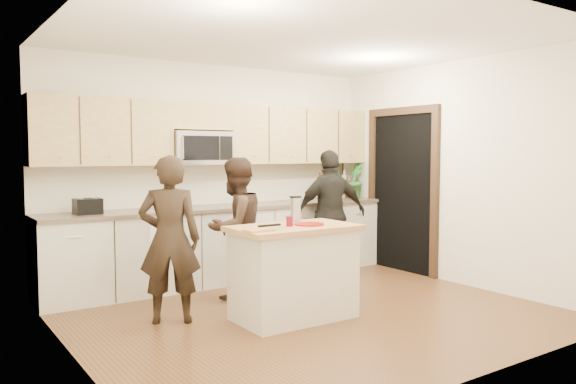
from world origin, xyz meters
TOP-DOWN VIEW (x-y plane):
  - floor at (0.00, 0.00)m, footprint 4.50×4.50m
  - room_shell at (0.00, 0.00)m, footprint 4.52×4.02m
  - back_cabinetry at (0.00, 1.69)m, footprint 4.50×0.66m
  - upper_cabinetry at (0.03, 1.83)m, footprint 4.50×0.33m
  - microwave at (-0.31, 1.80)m, footprint 0.76×0.41m
  - doorway at (2.23, 0.90)m, footprint 0.06×1.25m
  - framed_picture at (1.95, 1.98)m, footprint 0.30×0.03m
  - dish_towel at (-0.95, 1.50)m, footprint 0.34×0.60m
  - island at (-0.24, -0.09)m, footprint 1.21×0.71m
  - red_plate at (-0.09, -0.14)m, footprint 0.28×0.28m
  - box_grater at (-0.16, -0.01)m, footprint 0.10×0.06m
  - drink_glass at (-0.31, -0.11)m, footprint 0.06×0.06m
  - cutting_board at (-0.71, -0.24)m, footprint 0.26×0.17m
  - tongs at (-0.54, -0.13)m, footprint 0.23×0.03m
  - knife at (-0.58, -0.29)m, footprint 0.23×0.03m
  - toaster at (-1.69, 1.67)m, footprint 0.27×0.23m
  - bottle_cluster at (1.76, 1.73)m, footprint 0.61×0.33m
  - orchid at (2.10, 1.72)m, footprint 0.37×0.37m
  - woman_left at (-1.27, 0.46)m, footprint 0.68×0.59m
  - woman_center at (-0.31, 0.92)m, footprint 0.89×0.79m
  - woman_right at (1.18, 1.12)m, footprint 1.02×0.61m

SIDE VIEW (x-z plane):
  - floor at x=0.00m, z-range 0.00..0.00m
  - island at x=-0.24m, z-range 0.00..0.90m
  - back_cabinetry at x=0.00m, z-range 0.00..0.94m
  - woman_center at x=-0.31m, z-range 0.00..1.54m
  - woman_left at x=-1.27m, z-range 0.00..1.57m
  - dish_towel at x=-0.95m, z-range 0.56..1.04m
  - woman_right at x=1.18m, z-range 0.00..1.63m
  - red_plate at x=-0.09m, z-range 0.90..0.92m
  - cutting_board at x=-0.71m, z-range 0.90..0.92m
  - knife at x=-0.58m, z-range 0.92..0.93m
  - tongs at x=-0.54m, z-range 0.92..0.94m
  - drink_glass at x=-0.31m, z-range 0.90..1.00m
  - toaster at x=-1.69m, z-range 0.94..1.11m
  - box_grater at x=-0.16m, z-range 0.92..1.18m
  - bottle_cluster at x=1.76m, z-range 0.93..1.32m
  - doorway at x=2.23m, z-range 0.06..2.26m
  - orchid at x=2.10m, z-range 0.94..1.46m
  - framed_picture at x=1.95m, z-range 1.09..1.47m
  - microwave at x=-0.31m, z-range 1.45..1.85m
  - room_shell at x=0.00m, z-range 0.38..3.09m
  - upper_cabinetry at x=0.03m, z-range 1.47..2.22m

